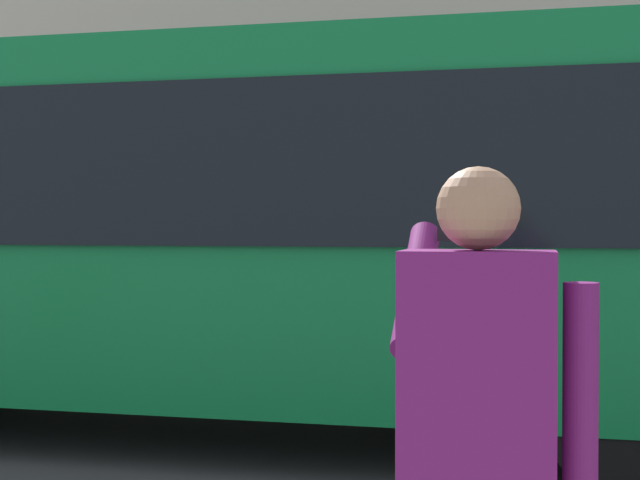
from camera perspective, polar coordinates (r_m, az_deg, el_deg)
ground_plane at (r=7.46m, az=13.52°, el=-12.15°), size 60.00×60.00×0.00m
red_bus at (r=7.38m, az=-6.20°, el=0.91°), size 9.05×2.54×3.08m
pedestrian_photographer at (r=2.49m, az=9.89°, el=-11.95°), size 0.53×0.52×1.70m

